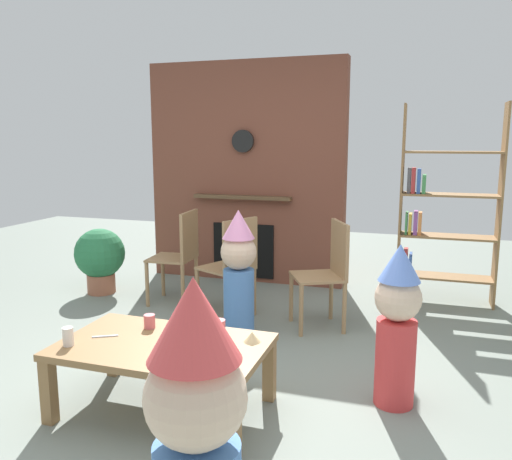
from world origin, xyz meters
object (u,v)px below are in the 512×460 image
(bookshelf, at_px, (440,211))
(child_by_the_chairs, at_px, (239,270))
(child_with_cone_hat, at_px, (197,447))
(potted_plant_short, at_px, (100,257))
(child_in_pink, at_px, (397,321))
(dining_chair_left, at_px, (181,251))
(paper_cup_near_left, at_px, (68,337))
(coffee_table, at_px, (163,353))
(dining_chair_middle, at_px, (233,262))
(dining_chair_right, at_px, (328,268))
(paper_cup_center, at_px, (189,322))
(paper_cup_far_left, at_px, (150,321))
(paper_cup_near_right, at_px, (219,327))
(paper_plate_rear, at_px, (220,350))
(birthday_cake_slice, at_px, (252,337))
(paper_plate_front, at_px, (176,348))

(bookshelf, distance_m, child_by_the_chairs, 2.13)
(child_with_cone_hat, height_order, potted_plant_short, child_with_cone_hat)
(child_in_pink, distance_m, dining_chair_left, 2.48)
(paper_cup_near_left, bearing_deg, coffee_table, 21.44)
(bookshelf, bearing_deg, dining_chair_middle, -148.03)
(dining_chair_left, bearing_deg, child_by_the_chairs, 138.65)
(dining_chair_middle, bearing_deg, dining_chair_right, -152.70)
(paper_cup_center, relative_size, child_in_pink, 0.09)
(paper_cup_far_left, bearing_deg, bookshelf, 55.30)
(paper_cup_far_left, bearing_deg, paper_cup_near_right, 4.99)
(paper_cup_far_left, distance_m, dining_chair_left, 1.78)
(bookshelf, bearing_deg, paper_cup_center, -121.31)
(paper_plate_rear, distance_m, birthday_cake_slice, 0.22)
(paper_cup_near_left, height_order, child_with_cone_hat, child_with_cone_hat)
(bookshelf, height_order, child_by_the_chairs, bookshelf)
(bookshelf, bearing_deg, paper_cup_near_right, -117.58)
(coffee_table, height_order, child_in_pink, child_in_pink)
(paper_cup_center, xyz_separation_m, paper_cup_far_left, (-0.24, -0.06, -0.00))
(birthday_cake_slice, xyz_separation_m, potted_plant_short, (-2.23, 1.74, -0.06))
(coffee_table, xyz_separation_m, birthday_cake_slice, (0.48, 0.18, 0.09))
(dining_chair_left, distance_m, potted_plant_short, 0.95)
(child_with_cone_hat, height_order, dining_chair_middle, child_with_cone_hat)
(dining_chair_middle, bearing_deg, dining_chair_left, 3.90)
(child_by_the_chairs, bearing_deg, paper_cup_near_right, 13.99)
(paper_cup_near_right, xyz_separation_m, dining_chair_middle, (-0.43, 1.39, 0.05))
(child_in_pink, bearing_deg, child_by_the_chairs, -52.01)
(paper_cup_far_left, xyz_separation_m, potted_plant_short, (-1.55, 1.72, -0.07))
(paper_cup_near_left, xyz_separation_m, paper_cup_near_right, (0.74, 0.43, -0.01))
(paper_cup_near_left, distance_m, paper_cup_far_left, 0.49)
(paper_plate_front, xyz_separation_m, dining_chair_left, (-0.91, 1.91, 0.09))
(bookshelf, distance_m, paper_cup_far_left, 3.07)
(paper_plate_front, bearing_deg, child_by_the_chairs, 94.14)
(paper_plate_front, xyz_separation_m, dining_chair_middle, (-0.29, 1.67, 0.09))
(paper_plate_front, distance_m, child_with_cone_hat, 1.29)
(dining_chair_right, height_order, potted_plant_short, dining_chair_right)
(child_with_cone_hat, bearing_deg, child_in_pink, -50.56)
(birthday_cake_slice, distance_m, dining_chair_right, 1.49)
(coffee_table, height_order, paper_cup_near_left, paper_cup_near_left)
(dining_chair_middle, distance_m, potted_plant_short, 1.60)
(child_in_pink, height_order, dining_chair_middle, child_in_pink)
(paper_cup_near_left, distance_m, paper_cup_center, 0.70)
(child_in_pink, xyz_separation_m, dining_chair_middle, (-1.45, 1.13, -0.01))
(paper_cup_far_left, distance_m, child_in_pink, 1.49)
(paper_cup_near_right, relative_size, paper_cup_center, 0.99)
(paper_cup_center, height_order, dining_chair_left, dining_chair_left)
(birthday_cake_slice, xyz_separation_m, child_in_pink, (0.79, 0.32, 0.07))
(paper_cup_center, relative_size, dining_chair_left, 0.10)
(bookshelf, distance_m, birthday_cake_slice, 2.77)
(dining_chair_right, relative_size, potted_plant_short, 1.34)
(child_in_pink, relative_size, potted_plant_short, 1.46)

